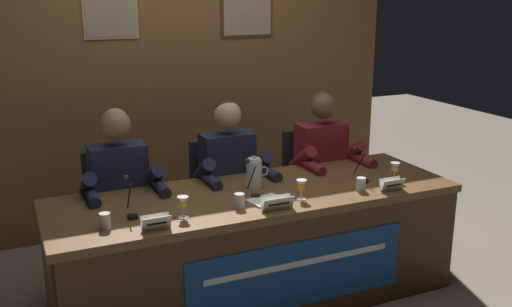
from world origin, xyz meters
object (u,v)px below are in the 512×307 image
Objects in this scene: panelist_center at (232,175)px; chair_right at (312,190)px; chair_left at (119,220)px; microphone_center at (253,184)px; nameplate_center at (277,203)px; juice_glass_right at (395,168)px; panelist_left at (122,190)px; microphone_right at (361,170)px; water_cup_right at (361,185)px; water_cup_left at (105,222)px; nameplate_right at (392,184)px; nameplate_left at (156,222)px; juice_glass_center at (301,186)px; water_pitcher_central at (254,173)px; document_stack_center at (266,200)px; juice_glass_left at (183,203)px; microphone_left at (130,204)px; conference_table at (263,233)px; panelist_right at (326,163)px; water_cup_center at (239,201)px; chair_center at (222,204)px.

panelist_center is 1.36× the size of chair_right.
microphone_center reaches higher than chair_left.
nameplate_center is 1.55× the size of juice_glass_right.
panelist_left is 1.56m from microphone_right.
panelist_center is at bearing 132.94° from water_cup_right.
panelist_center reaches higher than water_cup_left.
water_cup_right is (0.63, 0.08, -0.00)m from nameplate_center.
chair_left reaches higher than nameplate_right.
panelist_left is 0.76m from panelist_center.
microphone_center and microphone_right have the same top height.
nameplate_left is 0.12× the size of panelist_center.
water_cup_left reaches higher than nameplate_left.
nameplate_right is at bearing -8.52° from juice_glass_center.
water_pitcher_central reaches higher than nameplate_left.
chair_left is at bearing 91.88° from nameplate_left.
juice_glass_left is at bearing -174.96° from document_stack_center.
juice_glass_center reaches higher than nameplate_left.
chair_left is at bearing 104.18° from juice_glass_left.
panelist_left is 1.00× the size of panelist_center.
microphone_left reaches higher than document_stack_center.
conference_table is 12.23× the size of water_pitcher_central.
panelist_center is 5.73× the size of microphone_right.
nameplate_left is at bearing -153.49° from panelist_right.
nameplate_center is 0.81× the size of document_stack_center.
water_cup_center is at bearing -177.95° from juice_glass_right.
chair_left is at bearing 136.72° from microphone_center.
water_cup_right is at bearing -30.09° from water_pitcher_central.
juice_glass_right is at bearing -2.87° from microphone_left.
document_stack_center is (-0.74, -0.11, -0.07)m from microphone_right.
water_cup_left is 0.95m from document_stack_center.
panelist_right is at bearing 19.58° from water_cup_left.
chair_center is 1.00× the size of chair_right.
water_cup_right is 0.36× the size of document_stack_center.
water_cup_center is 1.00× the size of water_cup_right.
juice_glass_center is at bearing -14.61° from document_stack_center.
microphone_left is 0.76m from microphone_center.
juice_glass_right is (1.90, 0.03, 0.05)m from water_cup_left.
juice_glass_left is 1.46× the size of water_cup_center.
panelist_left is 1.72m from nameplate_right.
nameplate_right is at bearing -49.67° from chair_center.
panelist_center reaches higher than juice_glass_right.
juice_glass_right is at bearing 0.64° from document_stack_center.
chair_left is at bearing 75.48° from water_cup_left.
water_cup_right is at bearing -102.24° from panelist_right.
juice_glass_left is at bearing -75.82° from chair_left.
juice_glass_center is at bearing 5.82° from nameplate_left.
juice_glass_center is at bearing -123.65° from chair_right.
microphone_right is (1.45, 0.25, 0.03)m from nameplate_left.
nameplate_right is (0.79, -0.73, 0.05)m from panelist_center.
chair_left is at bearing 136.75° from conference_table.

